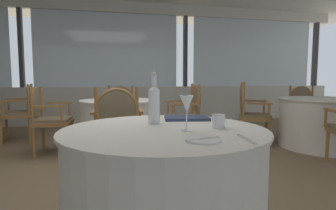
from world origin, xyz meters
The scene contains 19 objects.
ground_plane centered at (0.00, 0.00, 0.00)m, with size 15.02×15.02×0.00m, color #756047.
window_wall_far centered at (0.00, 3.59, 1.11)m, with size 11.55×0.14×2.78m.
foreground_table centered at (0.30, -1.34, 0.37)m, with size 1.19×1.19×0.74m.
side_plate centered at (0.41, -1.70, 0.74)m, with size 0.17×0.17×0.01m, color white.
butter_knife centered at (0.41, -1.70, 0.75)m, with size 0.18×0.02×0.00m, color silver.
dinner_fork centered at (0.62, -1.71, 0.74)m, with size 0.21×0.02×0.00m, color silver.
water_bottle centered at (0.27, -1.16, 0.87)m, with size 0.07×0.07×0.33m.
wine_glass centered at (0.40, -1.44, 0.88)m, with size 0.08×0.08×0.20m.
water_tumbler centered at (0.61, -1.40, 0.78)m, with size 0.07×0.07×0.08m, color white.
menu_book centered at (0.52, -1.02, 0.75)m, with size 0.31×0.21×0.02m, color #2D3856.
dining_chair_0_2 centered at (-1.38, 1.92, 0.56)m, with size 0.52×0.58×0.95m.
background_table_1 centered at (0.13, 0.96, 0.37)m, with size 1.09×1.09×0.74m.
dining_chair_1_0 centered at (0.07, 0.00, 0.55)m, with size 0.56×0.50×0.95m.
dining_chair_1_1 centered at (1.10, 0.90, 0.56)m, with size 0.50×0.56×0.96m.
dining_chair_1_2 centered at (0.19, 1.93, 0.54)m, with size 0.56×0.50×0.92m.
dining_chair_1_3 centered at (-0.83, 1.03, 0.55)m, with size 0.50×0.56×0.93m.
background_table_2 centered at (3.13, 0.60, 0.37)m, with size 1.27×1.27×0.74m.
dining_chair_2_2 centered at (3.55, 1.57, 0.53)m, with size 0.64×0.60×0.90m.
dining_chair_2_3 centered at (2.15, 1.02, 0.56)m, with size 0.60×0.64×0.98m.
Camera 1 is at (-0.02, -2.88, 1.02)m, focal length 29.27 mm.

